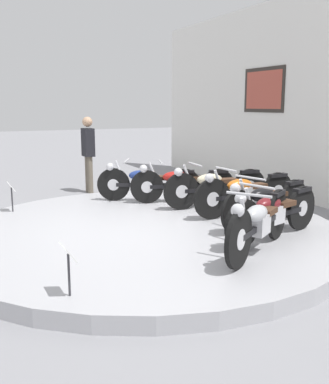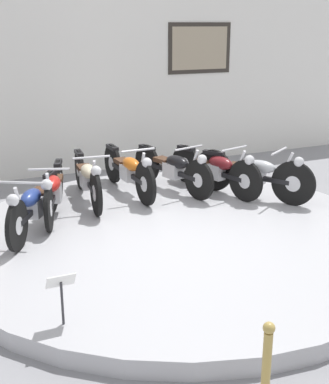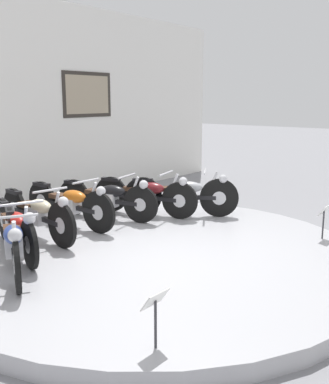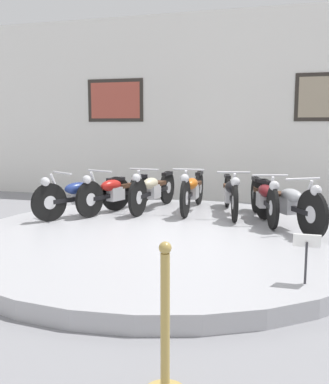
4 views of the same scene
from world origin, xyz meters
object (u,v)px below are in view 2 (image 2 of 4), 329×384
Objects in this scene: motorcycle_blue at (34,203)px; motorcycle_orange at (129,170)px; motorcycle_maroon at (216,169)px; motorcycle_silver at (254,173)px; info_placard_front_left at (61,288)px; motorcycle_black at (173,168)px; motorcycle_cream at (88,177)px; motorcycle_red at (54,189)px.

motorcycle_orange reaches higher than motorcycle_blue.
motorcycle_silver is at bearing -53.93° from motorcycle_maroon.
motorcycle_orange is 3.93× the size of info_placard_front_left.
motorcycle_maroon reaches higher than motorcycle_blue.
motorcycle_maroon is (3.00, 0.53, 0.01)m from motorcycle_blue.
motorcycle_silver reaches higher than motorcycle_black.
motorcycle_cream is at bearing 69.83° from info_placard_front_left.
motorcycle_blue is at bearing -179.93° from motorcycle_silver.
motorcycle_cream is 2.05m from motorcycle_maroon.
motorcycle_red is 2.62m from motorcycle_maroon.
motorcycle_blue is at bearing -159.88° from motorcycle_black.
info_placard_front_left is (-1.21, -3.29, -0.02)m from motorcycle_cream.
motorcycle_cream is 1.03× the size of motorcycle_black.
motorcycle_black is (0.72, -0.13, -0.01)m from motorcycle_orange.
info_placard_front_left is at bearing -110.17° from motorcycle_cream.
motorcycle_maroon reaches higher than motorcycle_red.
motorcycle_maroon is at bearing 126.07° from motorcycle_silver.
motorcycle_blue is 0.90× the size of motorcycle_black.
motorcycle_red is at bearing 54.27° from motorcycle_blue.
motorcycle_black is at bearing -10.04° from motorcycle_orange.
motorcycle_blue is 2.42m from info_placard_front_left.
motorcycle_silver reaches higher than motorcycle_blue.
motorcycle_maroon is 3.78× the size of info_placard_front_left.
motorcycle_silver is at bearing -20.10° from motorcycle_cream.
motorcycle_blue reaches higher than info_placard_front_left.
motorcycle_black is 3.79× the size of info_placard_front_left.
motorcycle_blue is 3.38m from motorcycle_silver.
motorcycle_red is 3.66× the size of info_placard_front_left.
motorcycle_red is at bearing 170.15° from motorcycle_silver.
motorcycle_red is 0.97× the size of motorcycle_black.
motorcycle_cream is 0.99× the size of motorcycle_orange.
motorcycle_cream is at bearing 159.90° from motorcycle_silver.
motorcycle_maroon is at bearing -31.12° from motorcycle_black.
motorcycle_blue is 1.00× the size of motorcycle_silver.
motorcycle_black is at bearing 51.27° from info_placard_front_left.
motorcycle_cream is (0.60, 0.36, 0.01)m from motorcycle_red.
motorcycle_silver is at bearing -42.15° from motorcycle_black.
motorcycle_blue is at bearing -137.90° from motorcycle_cream.
info_placard_front_left is at bearing -137.74° from motorcycle_maroon.
motorcycle_red is 3.00m from info_placard_front_left.
motorcycle_maroon is 4.37m from info_placard_front_left.
info_placard_front_left is at bearing -101.75° from motorcycle_red.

